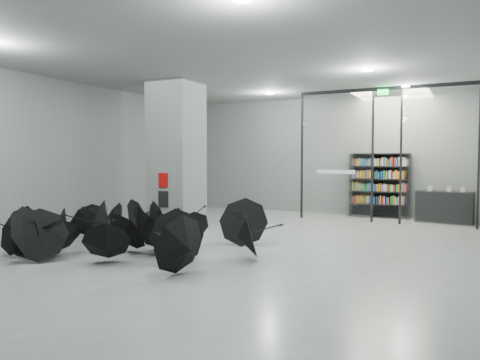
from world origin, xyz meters
The scene contains 9 objects.
room centered at (0.00, 0.00, 2.84)m, with size 14.00×14.02×4.01m.
column centered at (-2.50, 2.00, 2.00)m, with size 1.20×1.20×4.00m, color slate.
fire_cabinet centered at (-2.50, 1.38, 1.35)m, with size 0.28×0.04×0.38m, color #A50A07.
info_panel centered at (-2.50, 1.38, 0.85)m, with size 0.30×0.03×0.42m, color black.
exit_sign centered at (2.40, 5.30, 3.82)m, with size 0.30×0.06×0.15m, color #0CE533.
glass_partition centered at (2.39, 5.50, 2.18)m, with size 5.06×0.08×4.00m.
bookshelf centered at (2.10, 6.75, 1.04)m, with size 1.89×0.38×2.08m, color black, non-canonical shape.
shop_counter centered at (4.06, 6.37, 0.47)m, with size 1.56×0.62×0.94m, color black.
umbrella_cluster centered at (-1.63, -1.01, 0.30)m, with size 5.59×4.92×1.33m.
Camera 1 is at (4.58, -8.17, 1.97)m, focal length 33.50 mm.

